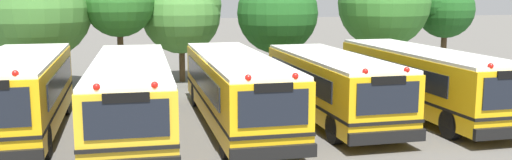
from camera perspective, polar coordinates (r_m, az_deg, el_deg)
name	(u,v)px	position (r m, az deg, el deg)	size (l,w,h in m)	color
ground_plane	(235,124)	(20.02, -2.22, -4.60)	(160.00, 160.00, 0.00)	#595651
school_bus_0	(20,92)	(19.97, -23.47, -1.12)	(2.75, 9.40, 2.79)	yellow
school_bus_1	(131,92)	(19.31, -12.92, -1.20)	(2.77, 11.56, 2.59)	yellow
school_bus_2	(236,87)	(19.63, -2.15, -0.73)	(2.44, 10.93, 2.64)	yellow
school_bus_3	(331,84)	(20.55, 7.88, -0.46)	(2.58, 9.25, 2.58)	yellow
school_bus_4	(422,79)	(22.37, 16.96, 0.13)	(2.63, 10.39, 2.67)	yellow
tree_1	(39,5)	(28.31, -21.74, 7.29)	(5.12, 5.12, 6.60)	#4C3823
tree_2	(117,2)	(27.89, -14.34, 7.88)	(3.47, 3.47, 6.02)	#4C3823
tree_3	(184,11)	(29.29, -7.52, 7.16)	(4.25, 4.20, 5.73)	#4C3823
tree_4	(277,13)	(28.24, 2.21, 7.03)	(4.18, 4.18, 5.78)	#4C3823
tree_5	(384,1)	(30.44, 13.20, 8.07)	(4.94, 4.94, 6.66)	#4C3823
tree_6	(444,9)	(32.96, 19.04, 7.03)	(3.30, 3.21, 5.37)	#4C3823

